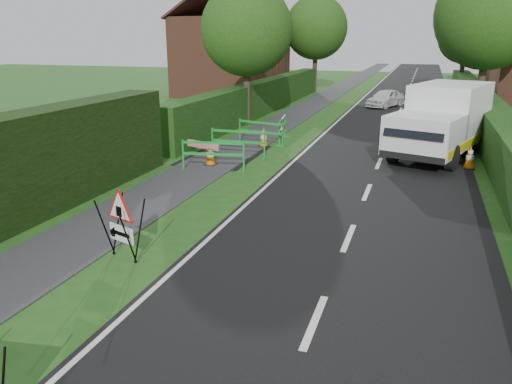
# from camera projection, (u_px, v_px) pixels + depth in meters

# --- Properties ---
(ground) EXTENTS (120.00, 120.00, 0.00)m
(ground) POSITION_uv_depth(u_px,v_px,m) (136.00, 328.00, 7.46)
(ground) COLOR #1E4E16
(ground) RESTS_ON ground
(road_surface) EXTENTS (6.00, 90.00, 0.02)m
(road_surface) POSITION_uv_depth(u_px,v_px,m) (407.00, 93.00, 38.40)
(road_surface) COLOR black
(road_surface) RESTS_ON ground
(footpath) EXTENTS (2.00, 90.00, 0.02)m
(footpath) POSITION_uv_depth(u_px,v_px,m) (336.00, 91.00, 40.06)
(footpath) COLOR #2D2D30
(footpath) RESTS_ON ground
(hedge_west_far) EXTENTS (1.00, 24.00, 1.80)m
(hedge_west_far) POSITION_uv_depth(u_px,v_px,m) (263.00, 112.00, 28.90)
(hedge_west_far) COLOR #14380F
(hedge_west_far) RESTS_ON ground
(hedge_east) EXTENTS (1.20, 50.00, 1.50)m
(hedge_east) POSITION_uv_depth(u_px,v_px,m) (491.00, 146.00, 19.99)
(hedge_east) COLOR #14380F
(hedge_east) RESTS_ON ground
(house_west) EXTENTS (7.50, 7.40, 7.88)m
(house_west) POSITION_uv_depth(u_px,v_px,m) (232.00, 55.00, 36.79)
(house_west) COLOR brown
(house_west) RESTS_ON ground
(tree_nw) EXTENTS (4.40, 4.40, 6.70)m
(tree_nw) POSITION_uv_depth(u_px,v_px,m) (247.00, 30.00, 23.82)
(tree_nw) COLOR #2D2116
(tree_nw) RESTS_ON ground
(tree_ne) EXTENTS (5.20, 5.20, 7.79)m
(tree_ne) POSITION_uv_depth(u_px,v_px,m) (490.00, 15.00, 23.91)
(tree_ne) COLOR #2D2116
(tree_ne) RESTS_ON ground
(tree_fw) EXTENTS (4.80, 4.80, 7.24)m
(tree_fw) POSITION_uv_depth(u_px,v_px,m) (316.00, 28.00, 38.20)
(tree_fw) COLOR #2D2116
(tree_fw) RESTS_ON ground
(tree_fe) EXTENTS (4.20, 4.20, 6.33)m
(tree_fe) POSITION_uv_depth(u_px,v_px,m) (466.00, 36.00, 38.68)
(tree_fe) COLOR #2D2116
(tree_fe) RESTS_ON ground
(triangle_sign) EXTENTS (1.06, 1.06, 1.22)m
(triangle_sign) POSITION_uv_depth(u_px,v_px,m) (119.00, 219.00, 9.53)
(triangle_sign) COLOR black
(triangle_sign) RESTS_ON ground
(works_van) EXTENTS (3.76, 5.96, 2.55)m
(works_van) POSITION_uv_depth(u_px,v_px,m) (443.00, 119.00, 17.86)
(works_van) COLOR silver
(works_van) RESTS_ON ground
(traffic_cone_0) EXTENTS (0.38, 0.38, 0.79)m
(traffic_cone_0) POSITION_uv_depth(u_px,v_px,m) (470.00, 157.00, 16.39)
(traffic_cone_0) COLOR black
(traffic_cone_0) RESTS_ON ground
(traffic_cone_1) EXTENTS (0.38, 0.38, 0.79)m
(traffic_cone_1) POSITION_uv_depth(u_px,v_px,m) (446.00, 147.00, 17.90)
(traffic_cone_1) COLOR black
(traffic_cone_1) RESTS_ON ground
(traffic_cone_2) EXTENTS (0.38, 0.38, 0.79)m
(traffic_cone_2) POSITION_uv_depth(u_px,v_px,m) (459.00, 136.00, 19.91)
(traffic_cone_2) COLOR black
(traffic_cone_2) RESTS_ON ground
(traffic_cone_3) EXTENTS (0.38, 0.38, 0.79)m
(traffic_cone_3) POSITION_uv_depth(u_px,v_px,m) (210.00, 154.00, 16.84)
(traffic_cone_3) COLOR black
(traffic_cone_3) RESTS_ON ground
(traffic_cone_4) EXTENTS (0.38, 0.38, 0.79)m
(traffic_cone_4) POSITION_uv_depth(u_px,v_px,m) (264.00, 137.00, 19.74)
(traffic_cone_4) COLOR black
(traffic_cone_4) RESTS_ON ground
(ped_barrier_0) EXTENTS (2.09, 0.73, 1.00)m
(ped_barrier_0) POSITION_uv_depth(u_px,v_px,m) (213.00, 152.00, 16.07)
(ped_barrier_0) COLOR #198E2D
(ped_barrier_0) RESTS_ON ground
(ped_barrier_1) EXTENTS (2.06, 0.38, 1.00)m
(ped_barrier_1) POSITION_uv_depth(u_px,v_px,m) (238.00, 139.00, 17.99)
(ped_barrier_1) COLOR #198E2D
(ped_barrier_1) RESTS_ON ground
(ped_barrier_2) EXTENTS (2.09, 0.81, 1.00)m
(ped_barrier_2) POSITION_uv_depth(u_px,v_px,m) (261.00, 130.00, 19.82)
(ped_barrier_2) COLOR #198E2D
(ped_barrier_2) RESTS_ON ground
(ped_barrier_3) EXTENTS (0.67, 2.09, 1.00)m
(ped_barrier_3) POSITION_uv_depth(u_px,v_px,m) (282.00, 126.00, 20.66)
(ped_barrier_3) COLOR #198E2D
(ped_barrier_3) RESTS_ON ground
(redwhite_plank) EXTENTS (1.44, 0.51, 0.25)m
(redwhite_plank) POSITION_uv_depth(u_px,v_px,m) (203.00, 157.00, 18.09)
(redwhite_plank) COLOR red
(redwhite_plank) RESTS_ON ground
(hatchback_car) EXTENTS (2.43, 3.47, 1.10)m
(hatchback_car) POSITION_uv_depth(u_px,v_px,m) (386.00, 98.00, 30.81)
(hatchback_car) COLOR white
(hatchback_car) RESTS_ON ground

